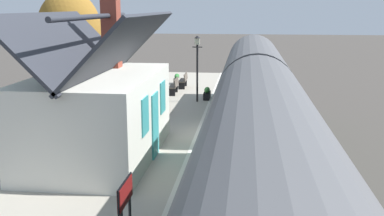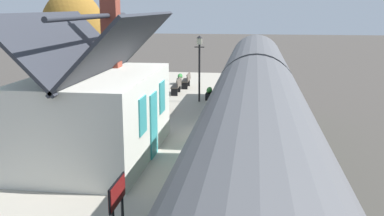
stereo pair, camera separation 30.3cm
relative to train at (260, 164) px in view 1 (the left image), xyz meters
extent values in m
plane|color=#423D38|center=(6.88, 0.90, -2.22)|extent=(160.00, 160.00, 0.00)
cube|color=#A39B8C|center=(6.88, 4.52, -1.72)|extent=(32.00, 5.25, 1.00)
cube|color=beige|center=(6.88, 2.08, -1.21)|extent=(32.00, 0.36, 0.02)
cube|color=gray|center=(6.88, -0.72, -2.15)|extent=(52.00, 0.08, 0.14)
cube|color=gray|center=(6.88, 0.72, -2.15)|extent=(52.00, 0.08, 0.14)
cube|color=black|center=(9.72, 0.00, -1.87)|extent=(9.19, 2.29, 0.70)
cube|color=#1E4C2D|center=(9.72, 0.00, -0.37)|extent=(9.99, 2.70, 2.30)
cylinder|color=#515154|center=(9.72, 0.00, 0.78)|extent=(9.99, 2.65, 2.65)
cube|color=black|center=(9.72, 1.36, -0.08)|extent=(8.49, 0.03, 0.80)
cylinder|color=black|center=(12.72, 0.00, -1.87)|extent=(0.70, 2.16, 0.70)
cylinder|color=black|center=(6.72, 0.00, -1.87)|extent=(0.70, 2.16, 0.70)
cube|color=black|center=(14.74, 0.00, 0.03)|extent=(0.04, 2.16, 0.90)
cylinder|color=#F2EDCC|center=(14.76, 0.00, -0.94)|extent=(0.06, 0.24, 0.24)
cube|color=red|center=(14.80, 0.00, -1.40)|extent=(0.16, 2.56, 0.24)
cube|color=#1E4C2D|center=(-0.74, 0.00, -0.37)|extent=(9.93, 2.70, 2.30)
cylinder|color=#515154|center=(-0.74, 0.00, 0.78)|extent=(9.93, 2.65, 2.65)
cube|color=black|center=(-0.74, 1.36, -0.08)|extent=(8.44, 0.03, 0.80)
cylinder|color=black|center=(2.24, 0.00, -1.87)|extent=(0.70, 2.16, 0.70)
cube|color=silver|center=(3.55, 5.05, 0.13)|extent=(6.13, 3.53, 2.71)
cube|color=#2D3038|center=(3.55, 4.17, 2.39)|extent=(6.63, 2.01, 2.04)
cube|color=#2D3038|center=(3.55, 5.93, 2.39)|extent=(6.63, 2.01, 2.04)
cylinder|color=#2D3038|center=(3.55, 5.05, 3.28)|extent=(6.63, 0.16, 0.16)
cube|color=brown|center=(5.24, 5.05, 2.83)|extent=(0.56, 0.56, 2.69)
cube|color=teal|center=(3.79, 3.26, -0.17)|extent=(0.90, 0.06, 2.10)
cube|color=teal|center=(2.39, 3.26, 0.48)|extent=(0.80, 0.05, 1.10)
cube|color=teal|center=(5.19, 3.26, 0.48)|extent=(0.80, 0.05, 1.10)
cube|color=brown|center=(9.89, 4.37, -0.77)|extent=(1.41, 0.43, 0.06)
cube|color=brown|center=(9.89, 4.19, -0.54)|extent=(1.40, 0.14, 0.40)
cube|color=black|center=(9.33, 4.36, -1.00)|extent=(0.07, 0.36, 0.44)
cube|color=black|center=(10.45, 4.39, -1.00)|extent=(0.07, 0.36, 0.44)
cube|color=brown|center=(14.40, 4.40, -0.77)|extent=(1.41, 0.44, 0.06)
cube|color=brown|center=(14.41, 4.22, -0.54)|extent=(1.40, 0.15, 0.40)
cube|color=black|center=(13.84, 4.38, -1.00)|extent=(0.07, 0.36, 0.44)
cube|color=black|center=(14.96, 4.41, -1.00)|extent=(0.07, 0.36, 0.44)
cube|color=brown|center=(16.46, 4.15, -0.77)|extent=(1.41, 0.43, 0.06)
cube|color=brown|center=(16.47, 3.97, -0.54)|extent=(1.40, 0.14, 0.40)
cube|color=black|center=(15.90, 4.13, -1.00)|extent=(0.07, 0.36, 0.44)
cube|color=black|center=(17.02, 4.16, -1.00)|extent=(0.07, 0.36, 0.44)
cube|color=black|center=(13.34, 2.40, -1.04)|extent=(1.07, 0.32, 0.36)
ellipsoid|color=#3D8438|center=(13.34, 2.40, -0.75)|extent=(0.96, 0.29, 0.29)
cube|color=gray|center=(17.77, 4.71, -1.03)|extent=(0.85, 0.32, 0.39)
ellipsoid|color=#2D7233|center=(17.77, 4.71, -0.72)|extent=(0.77, 0.29, 0.29)
cylinder|color=black|center=(12.57, 2.85, 0.26)|extent=(0.10, 0.10, 2.96)
cylinder|color=black|center=(12.57, 2.85, 1.58)|extent=(0.05, 0.50, 0.05)
cube|color=beige|center=(12.57, 2.85, 1.87)|extent=(0.24, 0.24, 0.32)
cone|color=black|center=(12.57, 2.85, 2.09)|extent=(0.32, 0.32, 0.14)
cube|color=maroon|center=(-2.24, 2.62, 0.10)|extent=(0.90, 0.06, 0.44)
cube|color=black|center=(-2.24, 2.62, 0.10)|extent=(0.96, 0.03, 0.50)
cylinder|color=#4C3828|center=(15.75, 10.79, -0.87)|extent=(0.34, 0.34, 2.69)
ellipsoid|color=olive|center=(15.75, 10.79, 2.15)|extent=(3.85, 3.74, 4.79)
camera|label=1|loc=(-10.08, 0.38, 3.60)|focal=42.08mm
camera|label=2|loc=(-10.04, 0.08, 3.60)|focal=42.08mm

